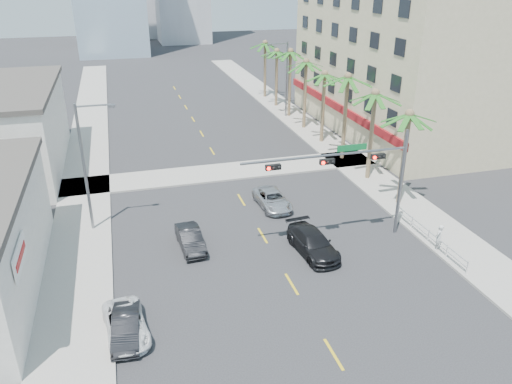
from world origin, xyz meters
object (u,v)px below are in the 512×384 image
car_lane_left (190,239)px  pedestrian (439,237)px  traffic_signal_mast (359,169)px  car_parked_far (126,325)px  car_lane_right (313,243)px  car_lane_center (272,199)px  car_parked_mid (126,327)px

car_lane_left → pedestrian: (15.30, -4.73, 0.37)m
traffic_signal_mast → pedestrian: traffic_signal_mast is taller
car_parked_far → car_lane_right: size_ratio=0.87×
car_lane_center → pedestrian: bearing=-50.6°
traffic_signal_mast → car_lane_right: 5.56m
car_parked_mid → car_lane_left: bearing=65.0°
car_lane_right → car_lane_left: bearing=154.5°
car_lane_right → car_parked_mid: bearing=-162.2°
car_parked_mid → car_lane_center: (11.40, 12.26, 0.01)m
car_lane_left → car_lane_right: (7.46, -2.73, 0.06)m
traffic_signal_mast → car_parked_far: traffic_signal_mast is taller
traffic_signal_mast → pedestrian: 6.75m
pedestrian → car_lane_right: bearing=-49.5°
car_parked_mid → car_lane_center: bearing=51.5°
car_parked_far → pedestrian: size_ratio=2.45×
car_parked_mid → car_lane_right: car_lane_right is taller
car_parked_far → pedestrian: bearing=2.1°
car_parked_mid → pedestrian: size_ratio=2.15×
car_lane_right → pedestrian: (7.84, -2.00, 0.31)m
car_parked_mid → car_lane_right: size_ratio=0.76×
pedestrian → car_parked_mid: bearing=-26.3°
traffic_signal_mast → car_parked_mid: (-15.18, -6.06, -4.44)m
car_lane_left → car_lane_center: 8.30m
traffic_signal_mast → car_lane_right: bearing=-163.6°
car_parked_far → car_parked_mid: bearing=-96.2°
car_lane_left → car_lane_right: car_lane_right is taller
car_lane_center → pedestrian: 12.39m
car_parked_mid → car_parked_far: 0.22m
car_lane_right → pedestrian: size_ratio=2.83×
car_lane_right → pedestrian: bearing=-19.7°
traffic_signal_mast → car_lane_center: 8.51m
car_parked_mid → car_lane_left: size_ratio=0.94×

